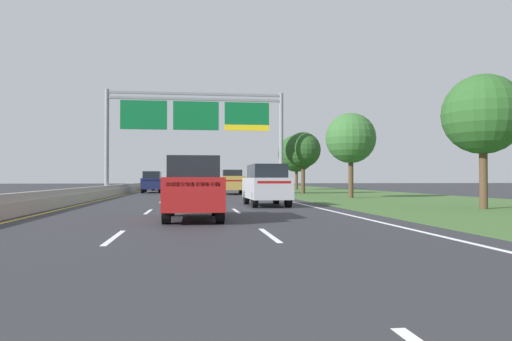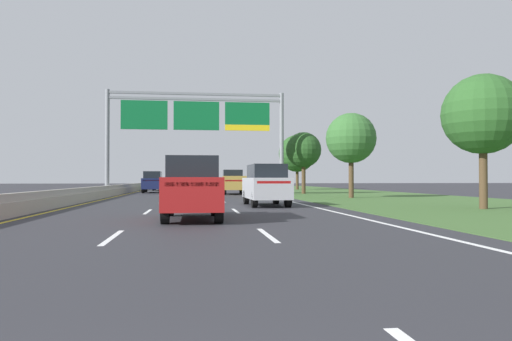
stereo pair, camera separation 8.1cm
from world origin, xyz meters
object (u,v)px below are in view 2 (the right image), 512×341
object	(u,v)px
car_navy_left_lane_suv	(153,182)
roadside_tree_mid	(351,138)
roadside_tree_distant	(297,154)
pickup_truck_gold	(233,182)
car_red_centre_lane_suv	(192,187)
car_darkgreen_left_lane_sedan	(161,183)
roadside_tree_near	(483,115)
car_silver_right_lane_suv	(266,184)
roadside_tree_far	(304,150)
overhead_sign_gantry	(196,121)

from	to	relation	value
car_navy_left_lane_suv	roadside_tree_mid	size ratio (longest dim) A/B	0.77
roadside_tree_mid	roadside_tree_distant	size ratio (longest dim) A/B	0.88
pickup_truck_gold	car_red_centre_lane_suv	size ratio (longest dim) A/B	1.16
car_darkgreen_left_lane_sedan	roadside_tree_near	distance (m)	42.28
pickup_truck_gold	car_silver_right_lane_suv	xyz separation A→B (m)	(0.13, -19.04, 0.02)
roadside_tree_near	roadside_tree_far	bearing A→B (deg)	97.24
car_silver_right_lane_suv	car_navy_left_lane_suv	bearing A→B (deg)	16.55
car_red_centre_lane_suv	car_darkgreen_left_lane_sedan	distance (m)	42.60
car_silver_right_lane_suv	roadside_tree_distant	xyz separation A→B (m)	(9.33, 35.53, 3.47)
overhead_sign_gantry	roadside_tree_far	size ratio (longest dim) A/B	2.65
roadside_tree_near	car_silver_right_lane_suv	bearing A→B (deg)	155.99
roadside_tree_far	roadside_tree_distant	xyz separation A→B (m)	(2.96, 16.43, 0.55)
roadside_tree_distant	pickup_truck_gold	bearing A→B (deg)	-119.85
roadside_tree_far	roadside_tree_distant	size ratio (longest dim) A/B	0.82
pickup_truck_gold	car_darkgreen_left_lane_sedan	bearing A→B (deg)	27.17
roadside_tree_distant	car_red_centre_lane_suv	bearing A→B (deg)	-106.71
car_darkgreen_left_lane_sedan	roadside_tree_far	bearing A→B (deg)	-138.62
pickup_truck_gold	car_navy_left_lane_suv	size ratio (longest dim) A/B	1.16
car_darkgreen_left_lane_sedan	roadside_tree_distant	bearing A→B (deg)	-87.15
roadside_tree_mid	roadside_tree_distant	bearing A→B (deg)	86.16
roadside_tree_near	roadside_tree_mid	xyz separation A→B (m)	(-1.77, 13.24, -0.01)
overhead_sign_gantry	car_navy_left_lane_suv	bearing A→B (deg)	118.43
overhead_sign_gantry	car_red_centre_lane_suv	bearing A→B (deg)	-90.67
overhead_sign_gantry	car_darkgreen_left_lane_sedan	distance (m)	18.96
car_silver_right_lane_suv	roadside_tree_distant	distance (m)	36.90
overhead_sign_gantry	pickup_truck_gold	size ratio (longest dim) A/B	2.76
roadside_tree_far	roadside_tree_distant	bearing A→B (deg)	79.79
car_navy_left_lane_suv	roadside_tree_mid	distance (m)	21.99
car_navy_left_lane_suv	roadside_tree_near	size ratio (longest dim) A/B	0.77
roadside_tree_far	roadside_tree_distant	world-z (taller)	roadside_tree_distant
pickup_truck_gold	roadside_tree_near	xyz separation A→B (m)	(9.46, -23.19, 3.22)
car_darkgreen_left_lane_sedan	roadside_tree_far	distance (m)	20.97
overhead_sign_gantry	car_darkgreen_left_lane_sedan	xyz separation A→B (m)	(-4.09, 17.68, -5.48)
car_red_centre_lane_suv	car_darkgreen_left_lane_sedan	bearing A→B (deg)	5.20
overhead_sign_gantry	roadside_tree_distant	xyz separation A→B (m)	(12.77, 18.75, -1.73)
overhead_sign_gantry	car_darkgreen_left_lane_sedan	world-z (taller)	overhead_sign_gantry
pickup_truck_gold	overhead_sign_gantry	bearing A→B (deg)	125.91
roadside_tree_far	roadside_tree_distant	distance (m)	16.70
overhead_sign_gantry	car_red_centre_lane_suv	distance (m)	25.29
roadside_tree_mid	car_darkgreen_left_lane_sedan	bearing A→B (deg)	120.74
overhead_sign_gantry	car_navy_left_lane_suv	world-z (taller)	overhead_sign_gantry
overhead_sign_gantry	car_red_centre_lane_suv	size ratio (longest dim) A/B	3.20
car_red_centre_lane_suv	car_darkgreen_left_lane_sedan	size ratio (longest dim) A/B	1.06
pickup_truck_gold	roadside_tree_distant	world-z (taller)	roadside_tree_distant
roadside_tree_mid	car_silver_right_lane_suv	bearing A→B (deg)	-129.76
overhead_sign_gantry	car_darkgreen_left_lane_sedan	size ratio (longest dim) A/B	3.40
car_navy_left_lane_suv	roadside_tree_distant	bearing A→B (deg)	-57.92
overhead_sign_gantry	roadside_tree_distant	size ratio (longest dim) A/B	2.18
roadside_tree_near	car_navy_left_lane_suv	bearing A→B (deg)	120.59
car_red_centre_lane_suv	roadside_tree_near	world-z (taller)	roadside_tree_near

